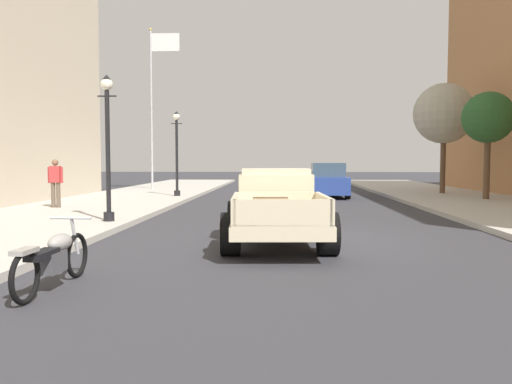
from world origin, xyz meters
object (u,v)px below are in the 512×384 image
(car_background_blue, at_px, (327,181))
(street_lamp_far, at_px, (177,147))
(street_tree_second, at_px, (488,118))
(motorcycle_parked, at_px, (53,257))
(flagpole, at_px, (155,91))
(hotrod_truck_cream, at_px, (275,207))
(pedestrian_sidewalk_left, at_px, (55,180))
(street_tree_third, at_px, (444,114))
(street_lamp_near, at_px, (108,137))

(car_background_blue, xyz_separation_m, street_lamp_far, (-6.99, -1.64, 1.62))
(street_tree_second, bearing_deg, motorcycle_parked, -127.51)
(car_background_blue, xyz_separation_m, flagpole, (-9.47, 4.49, 5.00))
(street_lamp_far, distance_m, street_tree_second, 13.49)
(hotrod_truck_cream, bearing_deg, pedestrian_sidewalk_left, 141.07)
(street_lamp_far, height_order, flagpole, flagpole)
(car_background_blue, relative_size, street_lamp_far, 1.12)
(street_tree_second, distance_m, street_tree_third, 4.00)
(hotrod_truck_cream, relative_size, street_lamp_far, 1.30)
(street_lamp_far, bearing_deg, hotrod_truck_cream, -69.11)
(pedestrian_sidewalk_left, relative_size, flagpole, 0.18)
(hotrod_truck_cream, height_order, street_tree_second, street_tree_second)
(hotrod_truck_cream, distance_m, street_lamp_near, 5.27)
(flagpole, bearing_deg, street_tree_second, -24.80)
(flagpole, xyz_separation_m, street_tree_third, (15.27, -3.42, -1.70))
(motorcycle_parked, bearing_deg, flagpole, 100.49)
(street_lamp_far, distance_m, street_tree_third, 13.17)
(pedestrian_sidewalk_left, bearing_deg, hotrod_truck_cream, -38.93)
(hotrod_truck_cream, xyz_separation_m, pedestrian_sidewalk_left, (-7.60, 6.14, 0.33))
(street_lamp_far, relative_size, street_tree_third, 0.71)
(motorcycle_parked, distance_m, street_tree_third, 22.43)
(motorcycle_parked, distance_m, pedestrian_sidewalk_left, 11.42)
(motorcycle_parked, relative_size, street_tree_second, 0.47)
(hotrod_truck_cream, xyz_separation_m, car_background_blue, (2.34, 13.82, 0.01))
(street_tree_second, bearing_deg, street_lamp_far, 174.84)
(hotrod_truck_cream, relative_size, street_tree_second, 1.12)
(hotrod_truck_cream, distance_m, flagpole, 20.28)
(street_lamp_near, height_order, street_tree_third, street_tree_third)
(pedestrian_sidewalk_left, height_order, street_lamp_far, street_lamp_far)
(hotrod_truck_cream, bearing_deg, flagpole, 111.29)
(street_lamp_far, xyz_separation_m, flagpole, (-2.49, 6.13, 3.39))
(hotrod_truck_cream, bearing_deg, street_lamp_far, 110.89)
(motorcycle_parked, xyz_separation_m, flagpole, (-4.18, 22.57, 5.33))
(street_lamp_far, bearing_deg, street_tree_second, -5.16)
(car_background_blue, height_order, street_lamp_near, street_lamp_near)
(street_lamp_far, relative_size, street_tree_second, 0.86)
(flagpole, bearing_deg, car_background_blue, -25.33)
(hotrod_truck_cream, relative_size, street_tree_third, 0.92)
(street_tree_third, bearing_deg, flagpole, 167.38)
(hotrod_truck_cream, height_order, motorcycle_parked, hotrod_truck_cream)
(pedestrian_sidewalk_left, bearing_deg, flagpole, 87.80)
(street_lamp_near, bearing_deg, flagpole, 99.54)
(hotrod_truck_cream, bearing_deg, street_tree_second, 51.44)
(motorcycle_parked, bearing_deg, street_lamp_far, 95.88)
(motorcycle_parked, xyz_separation_m, street_tree_third, (11.09, 19.16, 3.63))
(pedestrian_sidewalk_left, height_order, street_tree_second, street_tree_second)
(flagpole, bearing_deg, street_tree_third, -12.62)
(hotrod_truck_cream, xyz_separation_m, street_tree_second, (8.74, 10.97, 2.77))
(hotrod_truck_cream, xyz_separation_m, motorcycle_parked, (-2.95, -4.27, -0.31))
(street_tree_second, bearing_deg, flagpole, 155.20)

